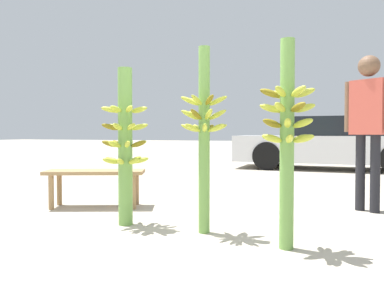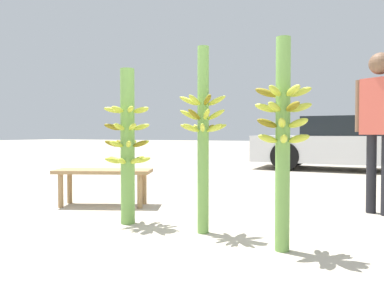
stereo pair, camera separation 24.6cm
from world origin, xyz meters
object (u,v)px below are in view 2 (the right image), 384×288
Objects in this scene: banana_stalk_left at (128,143)px; banana_stalk_right at (283,134)px; vendor_person at (380,115)px; parked_car at (352,144)px; market_bench at (103,176)px; banana_stalk_center at (203,133)px.

banana_stalk_right is (1.51, -0.25, 0.09)m from banana_stalk_left.
vendor_person reaches higher than parked_car.
banana_stalk_right is 2.49m from market_bench.
banana_stalk_left is 0.34× the size of parked_car.
parked_car is (1.13, 6.58, -0.25)m from banana_stalk_center.
banana_stalk_center is at bearing 162.59° from banana_stalk_right.
banana_stalk_right is 6.82m from parked_car.
banana_stalk_right reaches higher than parked_car.
banana_stalk_left is 0.95× the size of banana_stalk_right.
market_bench is at bearing 158.73° from banana_stalk_right.
banana_stalk_left is 2.67m from vendor_person.
parked_car is at bearing 44.82° from market_bench.
banana_stalk_center is 6.68m from parked_car.
vendor_person is at bearing 66.81° from banana_stalk_right.
banana_stalk_center is 0.94× the size of vendor_person.
banana_stalk_left is 0.92× the size of banana_stalk_center.
banana_stalk_center is 1.77m from market_bench.
banana_stalk_center is 2.06m from vendor_person.
banana_stalk_left is 0.80m from banana_stalk_center.
banana_stalk_left is at bearing -116.03° from vendor_person.
banana_stalk_center is at bearing -43.79° from market_bench.
market_bench is (-1.56, 0.66, -0.51)m from banana_stalk_center.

